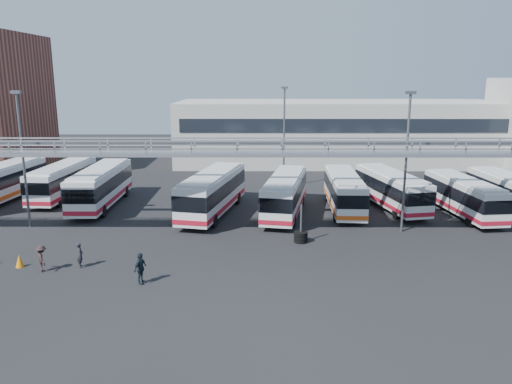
{
  "coord_description": "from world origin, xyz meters",
  "views": [
    {
      "loc": [
        1.41,
        -28.34,
        11.21
      ],
      "look_at": [
        1.24,
        6.0,
        3.22
      ],
      "focal_mm": 35.0,
      "sensor_mm": 36.0,
      "label": 1
    }
  ],
  "objects_px": {
    "bus_1": "(63,180)",
    "bus_6": "(344,190)",
    "pedestrian_d": "(140,268)",
    "tire_stack": "(301,236)",
    "bus_9": "(509,192)",
    "bus_8": "(463,195)",
    "bus_2": "(101,185)",
    "light_pole_left": "(22,152)",
    "light_pole_back": "(284,132)",
    "pedestrian_a": "(80,255)",
    "pedestrian_c": "(42,259)",
    "cone_left": "(19,261)",
    "bus_7": "(391,188)",
    "bus_0": "(3,181)",
    "bus_4": "(213,191)",
    "light_pole_mid": "(406,155)",
    "bus_5": "(285,193)"
  },
  "relations": [
    {
      "from": "bus_1",
      "to": "bus_6",
      "type": "distance_m",
      "value": 25.9
    },
    {
      "from": "pedestrian_d",
      "to": "tire_stack",
      "type": "xyz_separation_m",
      "value": [
        9.44,
        7.1,
        -0.43
      ]
    },
    {
      "from": "bus_9",
      "to": "bus_1",
      "type": "bearing_deg",
      "value": 169.28
    },
    {
      "from": "bus_6",
      "to": "bus_8",
      "type": "relative_size",
      "value": 1.02
    },
    {
      "from": "bus_2",
      "to": "pedestrian_d",
      "type": "bearing_deg",
      "value": -66.72
    },
    {
      "from": "light_pole_left",
      "to": "light_pole_back",
      "type": "relative_size",
      "value": 1.0
    },
    {
      "from": "bus_8",
      "to": "tire_stack",
      "type": "height_order",
      "value": "bus_8"
    },
    {
      "from": "light_pole_back",
      "to": "tire_stack",
      "type": "height_order",
      "value": "light_pole_back"
    },
    {
      "from": "bus_6",
      "to": "tire_stack",
      "type": "bearing_deg",
      "value": -115.2
    },
    {
      "from": "bus_9",
      "to": "pedestrian_a",
      "type": "distance_m",
      "value": 34.11
    },
    {
      "from": "pedestrian_c",
      "to": "cone_left",
      "type": "height_order",
      "value": "pedestrian_c"
    },
    {
      "from": "bus_9",
      "to": "pedestrian_d",
      "type": "bearing_deg",
      "value": -155.16
    },
    {
      "from": "bus_2",
      "to": "bus_9",
      "type": "xyz_separation_m",
      "value": [
        34.8,
        -1.82,
        -0.18
      ]
    },
    {
      "from": "bus_1",
      "to": "pedestrian_a",
      "type": "relative_size",
      "value": 6.99
    },
    {
      "from": "light_pole_left",
      "to": "bus_7",
      "type": "distance_m",
      "value": 29.71
    },
    {
      "from": "bus_0",
      "to": "bus_9",
      "type": "bearing_deg",
      "value": 0.68
    },
    {
      "from": "light_pole_back",
      "to": "bus_7",
      "type": "bearing_deg",
      "value": -43.0
    },
    {
      "from": "bus_8",
      "to": "pedestrian_d",
      "type": "distance_m",
      "value": 27.26
    },
    {
      "from": "bus_2",
      "to": "bus_4",
      "type": "relative_size",
      "value": 0.96
    },
    {
      "from": "bus_0",
      "to": "bus_2",
      "type": "xyz_separation_m",
      "value": [
        9.49,
        -1.73,
        0.04
      ]
    },
    {
      "from": "bus_0",
      "to": "pedestrian_c",
      "type": "distance_m",
      "value": 19.95
    },
    {
      "from": "light_pole_mid",
      "to": "bus_8",
      "type": "xyz_separation_m",
      "value": [
        6.23,
        4.48,
        -4.03
      ]
    },
    {
      "from": "bus_7",
      "to": "bus_4",
      "type": "bearing_deg",
      "value": 176.28
    },
    {
      "from": "light_pole_mid",
      "to": "bus_8",
      "type": "bearing_deg",
      "value": 35.7
    },
    {
      "from": "light_pole_mid",
      "to": "bus_0",
      "type": "xyz_separation_m",
      "value": [
        -33.9,
        8.98,
        -3.86
      ]
    },
    {
      "from": "light_pole_left",
      "to": "pedestrian_d",
      "type": "bearing_deg",
      "value": -44.17
    },
    {
      "from": "bus_4",
      "to": "cone_left",
      "type": "relative_size",
      "value": 15.22
    },
    {
      "from": "pedestrian_d",
      "to": "light_pole_left",
      "type": "bearing_deg",
      "value": 67.4
    },
    {
      "from": "bus_8",
      "to": "pedestrian_a",
      "type": "height_order",
      "value": "bus_8"
    },
    {
      "from": "bus_6",
      "to": "bus_7",
      "type": "xyz_separation_m",
      "value": [
        4.2,
        0.82,
        -0.0
      ]
    },
    {
      "from": "light_pole_back",
      "to": "pedestrian_a",
      "type": "xyz_separation_m",
      "value": [
        -13.29,
        -22.17,
        -4.96
      ]
    },
    {
      "from": "light_pole_mid",
      "to": "light_pole_back",
      "type": "xyz_separation_m",
      "value": [
        -8.0,
        15.0,
        0.0
      ]
    },
    {
      "from": "bus_1",
      "to": "pedestrian_d",
      "type": "height_order",
      "value": "bus_1"
    },
    {
      "from": "light_pole_mid",
      "to": "pedestrian_a",
      "type": "xyz_separation_m",
      "value": [
        -21.29,
        -7.17,
        -4.96
      ]
    },
    {
      "from": "light_pole_back",
      "to": "bus_0",
      "type": "height_order",
      "value": "light_pole_back"
    },
    {
      "from": "bus_4",
      "to": "bus_9",
      "type": "height_order",
      "value": "bus_4"
    },
    {
      "from": "light_pole_left",
      "to": "bus_4",
      "type": "xyz_separation_m",
      "value": [
        13.63,
        3.74,
        -3.79
      ]
    },
    {
      "from": "light_pole_left",
      "to": "light_pole_mid",
      "type": "bearing_deg",
      "value": -2.05
    },
    {
      "from": "light_pole_left",
      "to": "pedestrian_d",
      "type": "relative_size",
      "value": 5.75
    },
    {
      "from": "bus_5",
      "to": "bus_6",
      "type": "distance_m",
      "value": 5.22
    },
    {
      "from": "light_pole_back",
      "to": "bus_5",
      "type": "distance_m",
      "value": 11.07
    },
    {
      "from": "bus_6",
      "to": "light_pole_back",
      "type": "bearing_deg",
      "value": 119.35
    },
    {
      "from": "pedestrian_a",
      "to": "tire_stack",
      "type": "height_order",
      "value": "tire_stack"
    },
    {
      "from": "tire_stack",
      "to": "cone_left",
      "type": "bearing_deg",
      "value": -164.88
    },
    {
      "from": "light_pole_mid",
      "to": "bus_9",
      "type": "distance_m",
      "value": 12.39
    },
    {
      "from": "bus_6",
      "to": "tire_stack",
      "type": "xyz_separation_m",
      "value": [
        -4.34,
        -8.4,
        -1.3
      ]
    },
    {
      "from": "light_pole_back",
      "to": "bus_1",
      "type": "distance_m",
      "value": 21.77
    },
    {
      "from": "bus_5",
      "to": "tire_stack",
      "type": "height_order",
      "value": "bus_5"
    },
    {
      "from": "bus_8",
      "to": "bus_9",
      "type": "relative_size",
      "value": 0.99
    },
    {
      "from": "light_pole_mid",
      "to": "light_pole_back",
      "type": "relative_size",
      "value": 1.0
    }
  ]
}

